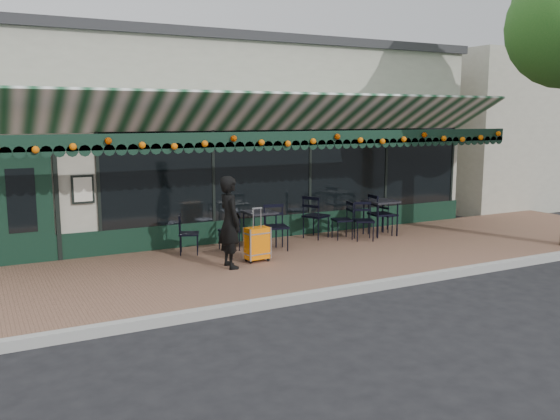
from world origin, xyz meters
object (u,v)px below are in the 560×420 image
chair_a_left (342,220)px  chair_a_right (381,215)px  chair_b_left (229,231)px  chair_a_front (364,221)px  suitcase (257,244)px  cafe_table_b (260,215)px  chair_solo (189,234)px  chair_a_extra (388,215)px  chair_b_front (276,227)px  cafe_table_a (381,204)px  woman (230,222)px  chair_b_right (316,216)px

chair_a_left → chair_a_right: 1.02m
chair_b_left → chair_a_front: bearing=85.0°
suitcase → cafe_table_b: bearing=56.0°
chair_solo → chair_a_right: bearing=-71.8°
suitcase → chair_a_extra: bearing=10.9°
suitcase → chair_a_left: 2.81m
chair_a_front → chair_b_front: chair_b_front is taller
cafe_table_a → chair_b_left: bearing=177.1°
woman → suitcase: 0.82m
cafe_table_a → chair_b_front: (-2.86, -0.24, -0.26)m
woman → suitcase: size_ratio=1.64×
woman → chair_a_extra: 4.93m
chair_b_front → woman: bearing=-136.0°
chair_a_right → cafe_table_a: bearing=6.8°
chair_a_right → suitcase: bearing=111.7°
chair_b_right → suitcase: bearing=98.3°
chair_b_left → chair_b_right: bearing=99.8°
chair_a_left → chair_b_right: size_ratio=0.86×
chair_a_left → chair_b_left: size_ratio=1.06×
woman → cafe_table_b: 1.83m
chair_b_right → chair_solo: chair_b_right is taller
chair_b_right → chair_a_extra: bearing=-118.8°
woman → suitcase: (0.62, 0.16, -0.50)m
chair_b_front → chair_solo: (-1.72, 0.48, -0.07)m
chair_a_right → chair_b_left: bearing=93.9°
chair_a_front → chair_b_right: (-0.82, 0.71, 0.07)m
woman → chair_solo: bearing=14.4°
woman → chair_a_right: (4.26, 1.12, -0.36)m
chair_b_front → cafe_table_a: bearing=16.6°
cafe_table_a → chair_a_front: bearing=-157.3°
cafe_table_b → chair_a_extra: size_ratio=0.98×
cafe_table_a → chair_a_left: bearing=176.7°
cafe_table_b → chair_b_right: (1.53, 0.23, -0.19)m
chair_a_left → chair_solo: bearing=-81.5°
chair_a_extra → chair_a_front: bearing=107.3°
cafe_table_b → chair_a_extra: chair_a_extra is taller
chair_a_front → chair_solo: chair_a_front is taller
cafe_table_b → chair_b_right: size_ratio=0.76×
cafe_table_a → cafe_table_b: bearing=176.2°
chair_solo → chair_b_right: bearing=-65.3°
cafe_table_b → chair_b_left: chair_b_left is taller
chair_a_right → chair_b_front: bearing=101.6°
suitcase → cafe_table_a: (3.63, 0.96, 0.39)m
cafe_table_b → chair_solo: chair_solo is taller
chair_b_right → cafe_table_b: bearing=73.8°
cafe_table_b → chair_a_left: bearing=-4.1°
suitcase → chair_solo: (-0.94, 1.20, 0.06)m
chair_a_right → chair_b_left: size_ratio=1.22×
cafe_table_a → cafe_table_b: (-3.02, 0.20, -0.05)m
cafe_table_a → chair_b_right: 1.57m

